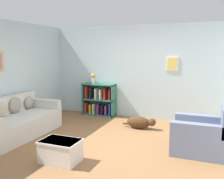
# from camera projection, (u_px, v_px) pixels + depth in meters

# --- Properties ---
(ground_plane) EXTENTS (14.00, 14.00, 0.00)m
(ground_plane) POSITION_uv_depth(u_px,v_px,m) (105.00, 142.00, 5.19)
(ground_plane) COLOR brown
(wall_back) EXTENTS (5.60, 0.13, 2.60)m
(wall_back) POSITION_uv_depth(u_px,v_px,m) (136.00, 72.00, 7.06)
(wall_back) COLOR silver
(wall_back) RESTS_ON ground_plane
(wall_left) EXTENTS (0.13, 5.00, 2.60)m
(wall_left) POSITION_uv_depth(u_px,v_px,m) (6.00, 75.00, 5.93)
(wall_left) COLOR silver
(wall_left) RESTS_ON ground_plane
(couch) EXTENTS (0.95, 2.00, 0.84)m
(couch) POSITION_uv_depth(u_px,v_px,m) (16.00, 122.00, 5.56)
(couch) COLOR beige
(couch) RESTS_ON ground_plane
(bookshelf) EXTENTS (0.98, 0.34, 0.94)m
(bookshelf) POSITION_uv_depth(u_px,v_px,m) (99.00, 100.00, 7.37)
(bookshelf) COLOR #2D6B56
(bookshelf) RESTS_ON ground_plane
(recliner_chair) EXTENTS (1.02, 0.85, 0.92)m
(recliner_chair) POSITION_uv_depth(u_px,v_px,m) (204.00, 136.00, 4.58)
(recliner_chair) COLOR slate
(recliner_chair) RESTS_ON ground_plane
(coffee_table) EXTENTS (0.66, 0.46, 0.38)m
(coffee_table) POSITION_uv_depth(u_px,v_px,m) (61.00, 150.00, 4.22)
(coffee_table) COLOR silver
(coffee_table) RESTS_ON ground_plane
(dog) EXTENTS (0.87, 0.27, 0.30)m
(dog) POSITION_uv_depth(u_px,v_px,m) (140.00, 122.00, 6.08)
(dog) COLOR #472D19
(dog) RESTS_ON ground_plane
(vase) EXTENTS (0.13, 0.13, 0.29)m
(vase) POSITION_uv_depth(u_px,v_px,m) (93.00, 78.00, 7.32)
(vase) COLOR silver
(vase) RESTS_ON bookshelf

